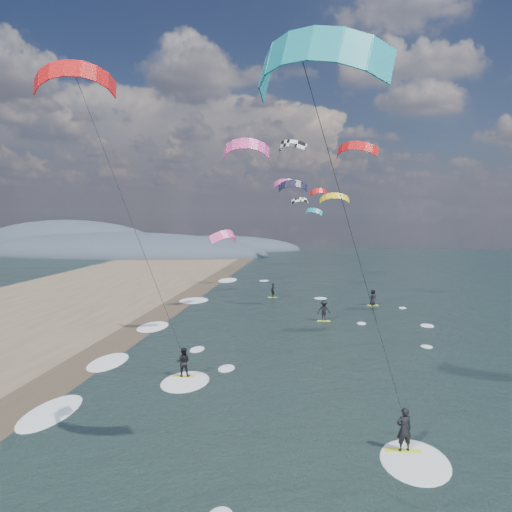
# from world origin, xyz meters

# --- Properties ---
(ground) EXTENTS (260.00, 260.00, 0.00)m
(ground) POSITION_xyz_m (0.00, 0.00, 0.00)
(ground) COLOR black
(ground) RESTS_ON ground
(wet_sand_strip) EXTENTS (3.00, 240.00, 0.00)m
(wet_sand_strip) POSITION_xyz_m (-12.00, 10.00, 0.00)
(wet_sand_strip) COLOR #382D23
(wet_sand_strip) RESTS_ON ground
(coastal_hills) EXTENTS (80.00, 41.00, 15.00)m
(coastal_hills) POSITION_xyz_m (-44.84, 107.86, 0.00)
(coastal_hills) COLOR #3D4756
(coastal_hills) RESTS_ON ground
(kitesurfer_near_a) EXTENTS (7.89, 9.19, 15.03)m
(kitesurfer_near_a) POSITION_xyz_m (2.62, -1.62, 11.34)
(kitesurfer_near_a) COLOR #D9F02A
(kitesurfer_near_a) RESTS_ON ground
(kitesurfer_near_b) EXTENTS (7.08, 8.66, 16.72)m
(kitesurfer_near_b) POSITION_xyz_m (-7.55, 8.03, 11.00)
(kitesurfer_near_b) COLOR #D9F02A
(kitesurfer_near_b) RESTS_ON ground
(far_kitesurfers) EXTENTS (11.53, 13.77, 1.81)m
(far_kitesurfers) POSITION_xyz_m (3.42, 34.36, 0.87)
(far_kitesurfers) COLOR #D9F02A
(far_kitesurfers) RESTS_ON ground
(bg_kite_field) EXTENTS (14.64, 73.98, 11.15)m
(bg_kite_field) POSITION_xyz_m (0.21, 53.72, 12.76)
(bg_kite_field) COLOR black
(bg_kite_field) RESTS_ON ground
(shoreline_surf) EXTENTS (2.40, 79.40, 0.11)m
(shoreline_surf) POSITION_xyz_m (-10.80, 14.75, 0.00)
(shoreline_surf) COLOR white
(shoreline_surf) RESTS_ON ground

